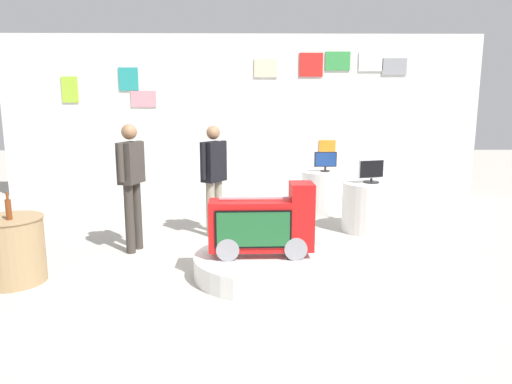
# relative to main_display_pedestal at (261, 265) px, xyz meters

# --- Properties ---
(ground_plane) EXTENTS (30.00, 30.00, 0.00)m
(ground_plane) POSITION_rel_main_display_pedestal_xyz_m (-0.31, 0.21, -0.12)
(ground_plane) COLOR #B2ADA3
(back_wall_display) EXTENTS (10.05, 0.13, 3.38)m
(back_wall_display) POSITION_rel_main_display_pedestal_xyz_m (-0.31, 4.88, 1.57)
(back_wall_display) COLOR silver
(back_wall_display) RESTS_ON ground
(main_display_pedestal) EXTENTS (1.53, 1.53, 0.25)m
(main_display_pedestal) POSITION_rel_main_display_pedestal_xyz_m (0.00, 0.00, 0.00)
(main_display_pedestal) COLOR silver
(main_display_pedestal) RESTS_ON ground
(novelty_firetruck_tv) EXTENTS (1.17, 0.44, 0.83)m
(novelty_firetruck_tv) POSITION_rel_main_display_pedestal_xyz_m (0.02, -0.01, 0.46)
(novelty_firetruck_tv) COLOR gray
(novelty_firetruck_tv) RESTS_ON main_display_pedestal
(display_pedestal_left_rear) EXTENTS (0.86, 0.86, 0.76)m
(display_pedestal_left_rear) POSITION_rel_main_display_pedestal_xyz_m (1.74, 1.93, 0.26)
(display_pedestal_left_rear) COLOR silver
(display_pedestal_left_rear) RESTS_ON ground
(tv_on_left_rear) EXTENTS (0.43, 0.24, 0.36)m
(tv_on_left_rear) POSITION_rel_main_display_pedestal_xyz_m (1.74, 1.92, 0.81)
(tv_on_left_rear) COLOR black
(tv_on_left_rear) RESTS_ON display_pedestal_left_rear
(display_pedestal_center_rear) EXTENTS (0.83, 0.83, 0.76)m
(display_pedestal_center_rear) POSITION_rel_main_display_pedestal_xyz_m (1.23, 3.16, 0.26)
(display_pedestal_center_rear) COLOR silver
(display_pedestal_center_rear) RESTS_ON ground
(tv_on_center_rear) EXTENTS (0.40, 0.16, 0.35)m
(tv_on_center_rear) POSITION_rel_main_display_pedestal_xyz_m (1.23, 3.15, 0.83)
(tv_on_center_rear) COLOR black
(tv_on_center_rear) RESTS_ON display_pedestal_center_rear
(side_table_round) EXTENTS (0.71, 0.71, 0.73)m
(side_table_round) POSITION_rel_main_display_pedestal_xyz_m (-2.73, -0.15, 0.25)
(side_table_round) COLOR #9E7F56
(side_table_round) RESTS_ON ground
(bottle_on_side_table) EXTENTS (0.06, 0.06, 0.29)m
(bottle_on_side_table) POSITION_rel_main_display_pedestal_xyz_m (-2.67, -0.24, 0.73)
(bottle_on_side_table) COLOR brown
(bottle_on_side_table) RESTS_ON side_table_round
(shopper_browsing_near_truck) EXTENTS (0.30, 0.54, 1.69)m
(shopper_browsing_near_truck) POSITION_rel_main_display_pedestal_xyz_m (-1.68, 0.96, 0.87)
(shopper_browsing_near_truck) COLOR #38332D
(shopper_browsing_near_truck) RESTS_ON ground
(shopper_browsing_rear) EXTENTS (0.38, 0.48, 1.63)m
(shopper_browsing_rear) POSITION_rel_main_display_pedestal_xyz_m (-0.66, 1.73, 0.83)
(shopper_browsing_rear) COLOR gray
(shopper_browsing_rear) RESTS_ON ground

